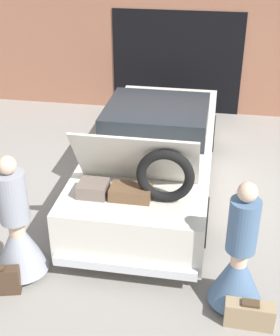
{
  "coord_description": "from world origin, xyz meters",
  "views": [
    {
      "loc": [
        0.91,
        -6.6,
        3.98
      ],
      "look_at": [
        0.0,
        -1.3,
        1.02
      ],
      "focal_mm": 50.0,
      "sensor_mm": 36.0,
      "label": 1
    }
  ],
  "objects_px": {
    "person_right": "(238,264)",
    "suitcase_beside_right_person": "(249,314)",
    "car": "(154,152)",
    "person_left": "(18,235)"
  },
  "relations": [
    {
      "from": "person_right",
      "to": "suitcase_beside_right_person",
      "type": "distance_m",
      "value": 0.54
    },
    {
      "from": "car",
      "to": "suitcase_beside_right_person",
      "type": "xyz_separation_m",
      "value": [
        1.45,
        -2.78,
        -0.45
      ]
    },
    {
      "from": "person_left",
      "to": "suitcase_beside_right_person",
      "type": "distance_m",
      "value": 2.82
    },
    {
      "from": "car",
      "to": "person_right",
      "type": "height_order",
      "value": "car"
    },
    {
      "from": "person_right",
      "to": "car",
      "type": "bearing_deg",
      "value": 33.38
    },
    {
      "from": "person_left",
      "to": "suitcase_beside_right_person",
      "type": "relative_size",
      "value": 3.06
    },
    {
      "from": "car",
      "to": "suitcase_beside_right_person",
      "type": "relative_size",
      "value": 9.02
    },
    {
      "from": "person_right",
      "to": "suitcase_beside_right_person",
      "type": "relative_size",
      "value": 3.02
    },
    {
      "from": "suitcase_beside_right_person",
      "to": "person_left",
      "type": "bearing_deg",
      "value": 171.9
    },
    {
      "from": "car",
      "to": "person_left",
      "type": "xyz_separation_m",
      "value": [
        -1.3,
        -2.39,
        -0.03
      ]
    }
  ]
}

